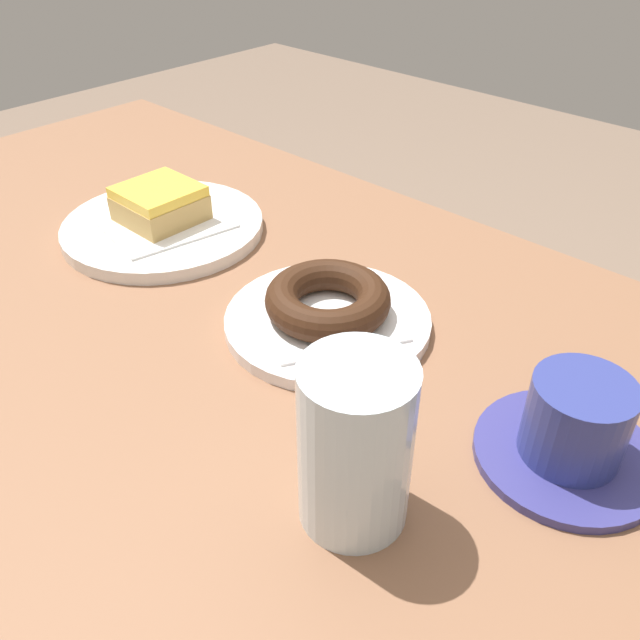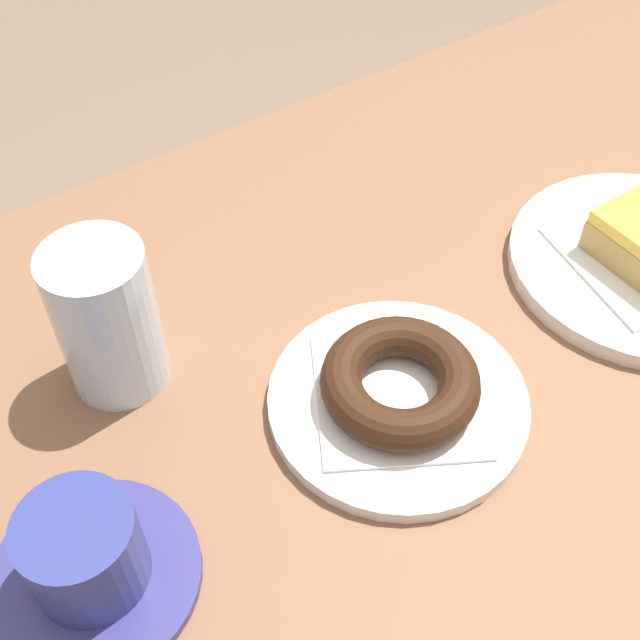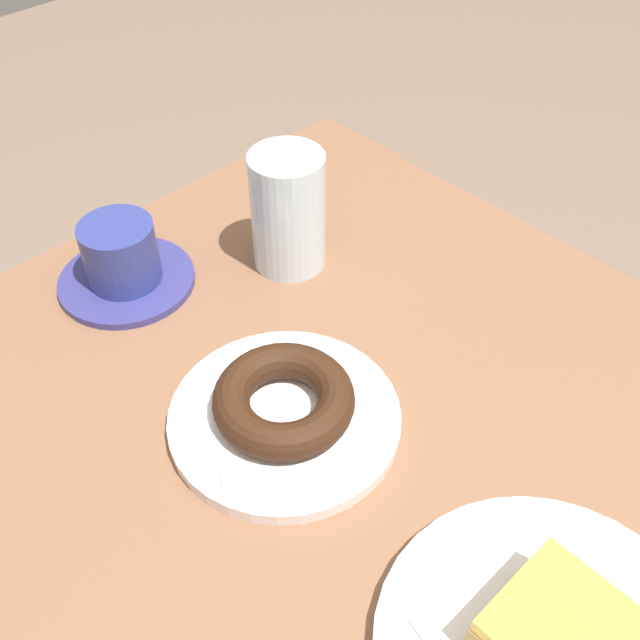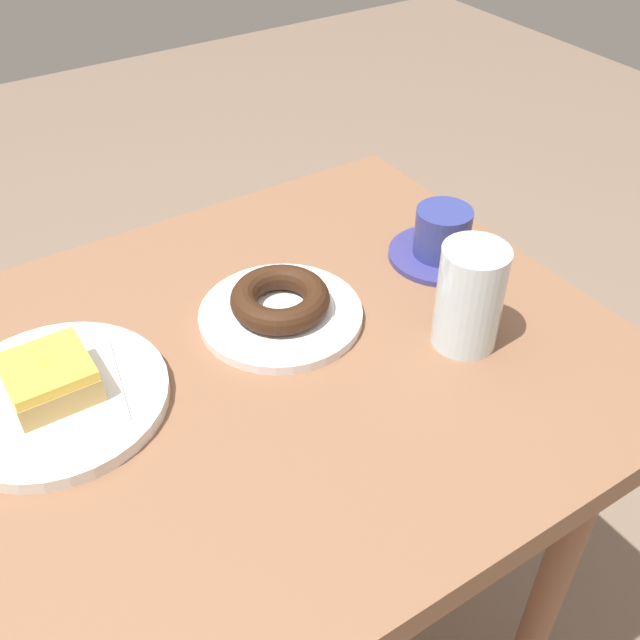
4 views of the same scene
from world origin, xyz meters
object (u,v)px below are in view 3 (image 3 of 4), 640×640
Objects in this scene: donut_chocolate_ring at (284,399)px; coffee_cup at (122,260)px; donut_glazed_square at (562,638)px; plate_chocolate_ring at (285,418)px; water_glass at (288,211)px.

coffee_cup reaches higher than donut_chocolate_ring.
donut_chocolate_ring is at bearing 178.74° from donut_glazed_square.
donut_chocolate_ring is 1.40× the size of donut_glazed_square.
plate_chocolate_ring is 0.22m from water_glass.
plate_chocolate_ring is 1.66× the size of donut_chocolate_ring.
donut_chocolate_ring is at bearing -42.95° from water_glass.
plate_chocolate_ring is 0.02m from donut_chocolate_ring.
plate_chocolate_ring is at bearing 178.74° from donut_glazed_square.
donut_glazed_square reaches higher than donut_chocolate_ring.
plate_chocolate_ring is 0.27m from donut_glazed_square.
water_glass is (-0.16, 0.15, 0.06)m from plate_chocolate_ring.
coffee_cup is at bearing 179.06° from donut_glazed_square.
donut_glazed_square is (0.27, -0.01, 0.01)m from donut_chocolate_ring.
coffee_cup is (-0.52, 0.01, -0.01)m from donut_glazed_square.
plate_chocolate_ring is at bearing -90.00° from donut_chocolate_ring.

